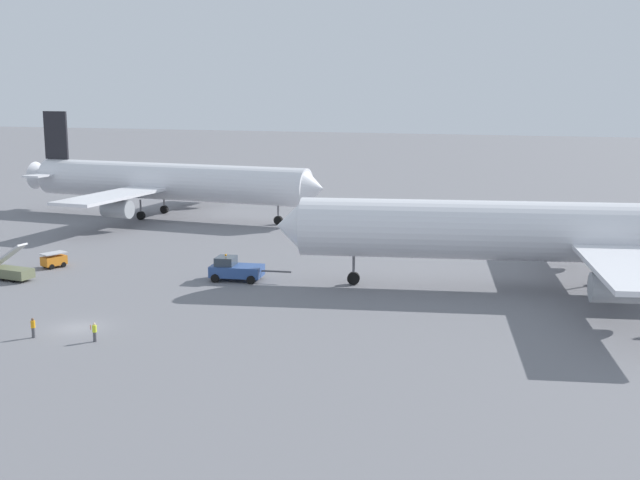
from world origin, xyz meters
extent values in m
plane|color=slate|center=(0.00, 0.00, 0.00)|extent=(600.00, 600.00, 0.00)
cylinder|color=silver|center=(-20.85, 55.65, 5.69)|extent=(46.06, 7.97, 5.71)
cone|color=silver|center=(3.24, 54.46, 5.69)|extent=(3.06, 5.38, 5.25)
cone|color=silver|center=(-44.73, 56.84, 5.69)|extent=(3.82, 4.74, 4.57)
cube|color=silver|center=(-23.14, 55.76, 4.83)|extent=(8.59, 44.54, 0.44)
cube|color=silver|center=(-42.24, 56.71, 6.26)|extent=(3.84, 13.14, 0.28)
cube|color=black|center=(-41.94, 56.70, 12.42)|extent=(4.41, 0.58, 7.76)
cylinder|color=#999EA3|center=(-22.75, 43.33, 3.03)|extent=(4.32, 2.81, 2.60)
cylinder|color=#999EA3|center=(-21.52, 68.10, 3.03)|extent=(4.32, 2.81, 2.60)
cylinder|color=slate|center=(-23.97, 59.21, 1.89)|extent=(0.28, 0.28, 2.47)
cylinder|color=black|center=(-23.97, 59.21, 0.65)|extent=(1.33, 0.61, 1.30)
cylinder|color=slate|center=(-24.30, 52.42, 1.89)|extent=(0.28, 0.28, 2.47)
cylinder|color=black|center=(-24.30, 52.42, 0.65)|extent=(1.33, 0.61, 1.30)
cylinder|color=slate|center=(-2.54, 54.74, 1.89)|extent=(0.28, 0.28, 2.47)
cylinder|color=black|center=(-2.54, 54.74, 0.65)|extent=(1.33, 0.61, 1.30)
cylinder|color=silver|center=(39.50, 26.08, 6.01)|extent=(54.40, 15.76, 5.96)
cone|color=silver|center=(11.66, 20.91, 6.01)|extent=(3.75, 5.91, 5.49)
cube|color=silver|center=(42.16, 26.57, 5.11)|extent=(14.04, 42.93, 0.44)
cylinder|color=#999EA3|center=(39.01, 38.08, 3.31)|extent=(4.60, 3.32, 2.60)
cylinder|color=#999EA3|center=(43.35, 14.70, 3.31)|extent=(4.60, 3.32, 2.60)
cylinder|color=slate|center=(43.77, 23.41, 1.99)|extent=(0.28, 0.28, 2.67)
cylinder|color=black|center=(43.77, 23.41, 0.65)|extent=(1.38, 0.78, 1.30)
cylinder|color=slate|center=(42.53, 30.10, 1.99)|extent=(0.28, 0.28, 2.67)
cylinder|color=black|center=(42.53, 30.10, 0.65)|extent=(1.38, 0.78, 1.30)
cylinder|color=slate|center=(18.17, 22.12, 1.99)|extent=(0.28, 0.28, 2.67)
cylinder|color=black|center=(18.17, 22.12, 0.65)|extent=(1.38, 0.78, 1.30)
cube|color=#2D4C8C|center=(5.92, 20.13, 1.02)|extent=(5.72, 3.50, 1.15)
cube|color=#333D47|center=(4.73, 19.99, 2.05)|extent=(2.21, 2.52, 0.90)
cylinder|color=#4C4C51|center=(10.19, 20.65, 1.14)|extent=(3.20, 0.58, 0.20)
sphere|color=orange|center=(4.73, 19.99, 2.68)|extent=(0.24, 0.24, 0.24)
cylinder|color=black|center=(4.15, 18.47, 0.45)|extent=(0.93, 0.41, 0.90)
cylinder|color=black|center=(3.81, 21.33, 0.45)|extent=(0.93, 0.41, 0.90)
cylinder|color=black|center=(8.03, 18.94, 0.45)|extent=(0.93, 0.41, 0.90)
cylinder|color=black|center=(7.68, 21.79, 0.45)|extent=(0.93, 0.41, 0.90)
cube|color=#666B4C|center=(-16.75, 12.88, 0.80)|extent=(4.70, 2.51, 1.00)
cube|color=silver|center=(-17.05, 12.91, 2.70)|extent=(4.31, 1.88, 2.71)
cylinder|color=black|center=(-15.93, 13.48, 0.30)|extent=(0.62, 0.27, 0.60)
cylinder|color=black|center=(-16.09, 12.09, 0.30)|extent=(0.62, 0.27, 0.60)
cylinder|color=black|center=(-17.42, 13.66, 0.30)|extent=(0.62, 0.27, 0.60)
cylinder|color=black|center=(-17.58, 12.27, 0.30)|extent=(0.62, 0.27, 0.60)
cube|color=orange|center=(-16.32, 19.46, 0.80)|extent=(2.39, 2.98, 1.00)
cube|color=#B2B2B7|center=(-16.32, 19.46, 1.65)|extent=(2.51, 3.13, 0.12)
cylinder|color=black|center=(-16.68, 20.43, 0.30)|extent=(0.42, 0.63, 0.60)
cylinder|color=black|center=(-15.39, 19.89, 0.30)|extent=(0.42, 0.63, 0.60)
cylinder|color=black|center=(-17.26, 19.04, 0.30)|extent=(0.42, 0.63, 0.60)
cylinder|color=black|center=(-15.97, 18.50, 0.30)|extent=(0.42, 0.63, 0.60)
cylinder|color=#4C4C51|center=(3.56, -2.82, 0.40)|extent=(0.28, 0.28, 0.79)
cylinder|color=#D1E02D|center=(3.56, -2.82, 1.07)|extent=(0.36, 0.36, 0.56)
sphere|color=beige|center=(3.56, -2.82, 1.46)|extent=(0.21, 0.21, 0.21)
cylinder|color=#F24C19|center=(3.29, -2.97, 1.18)|extent=(0.05, 0.05, 0.40)
cylinder|color=#4C4C51|center=(-1.80, -3.45, 0.42)|extent=(0.28, 0.28, 0.84)
cylinder|color=orange|center=(-1.80, -3.45, 1.13)|extent=(0.36, 0.36, 0.59)
sphere|color=brown|center=(-1.80, -3.45, 1.54)|extent=(0.23, 0.23, 0.23)
camera|label=1|loc=(39.96, -56.77, 20.07)|focal=45.57mm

